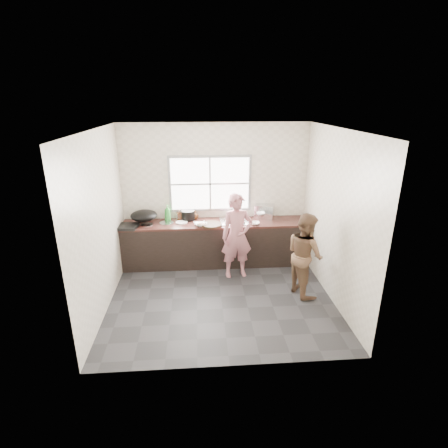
{
  "coord_description": "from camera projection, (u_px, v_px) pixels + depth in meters",
  "views": [
    {
      "loc": [
        -0.33,
        -5.04,
        3.11
      ],
      "look_at": [
        0.1,
        0.65,
        1.05
      ],
      "focal_mm": 28.0,
      "sensor_mm": 36.0,
      "label": 1
    }
  ],
  "objects": [
    {
      "name": "person_side",
      "position": [
        305.0,
        254.0,
        5.71
      ],
      "size": [
        0.7,
        0.81,
        1.4
      ],
      "primitive_type": "imported",
      "rotation": [
        0.0,
        0.0,
        1.86
      ],
      "color": "brown",
      "rests_on": "floor"
    },
    {
      "name": "woman",
      "position": [
        237.0,
        239.0,
        6.27
      ],
      "size": [
        0.57,
        0.42,
        1.46
      ],
      "primitive_type": "imported",
      "rotation": [
        0.0,
        0.0,
        0.13
      ],
      "color": "#C57680",
      "rests_on": "floor"
    },
    {
      "name": "plate_food",
      "position": [
        182.0,
        222.0,
        6.69
      ],
      "size": [
        0.25,
        0.25,
        0.02
      ],
      "primitive_type": "cylinder",
      "rotation": [
        0.0,
        0.0,
        0.13
      ],
      "color": "white",
      "rests_on": "countertop"
    },
    {
      "name": "pot_lid_left",
      "position": [
        147.0,
        225.0,
        6.57
      ],
      "size": [
        0.3,
        0.3,
        0.01
      ],
      "primitive_type": "cylinder",
      "rotation": [
        0.0,
        0.0,
        0.42
      ],
      "color": "#B6B9BD",
      "rests_on": "countertop"
    },
    {
      "name": "bottle_brown_tall",
      "position": [
        180.0,
        215.0,
        6.82
      ],
      "size": [
        0.11,
        0.11,
        0.19
      ],
      "primitive_type": "imported",
      "rotation": [
        0.0,
        0.0,
        0.24
      ],
      "color": "#401F10",
      "rests_on": "countertop"
    },
    {
      "name": "bowl_held",
      "position": [
        255.0,
        223.0,
        6.58
      ],
      "size": [
        0.26,
        0.26,
        0.07
      ],
      "primitive_type": "imported",
      "rotation": [
        0.0,
        0.0,
        0.27
      ],
      "color": "white",
      "rests_on": "countertop"
    },
    {
      "name": "cabinet",
      "position": [
        216.0,
        244.0,
        6.87
      ],
      "size": [
        3.6,
        0.62,
        0.82
      ],
      "primitive_type": "cube",
      "color": "black",
      "rests_on": "floor"
    },
    {
      "name": "glass_jar",
      "position": [
        178.0,
        217.0,
        6.87
      ],
      "size": [
        0.08,
        0.08,
        0.1
      ],
      "primitive_type": "cylinder",
      "rotation": [
        0.0,
        0.0,
        0.16
      ],
      "color": "#B8BEBE",
      "rests_on": "countertop"
    },
    {
      "name": "cutting_board",
      "position": [
        211.0,
        225.0,
        6.53
      ],
      "size": [
        0.41,
        0.41,
        0.04
      ],
      "primitive_type": "cylinder",
      "rotation": [
        0.0,
        0.0,
        -0.03
      ],
      "color": "black",
      "rests_on": "countertop"
    },
    {
      "name": "window_glazing",
      "position": [
        210.0,
        184.0,
        6.74
      ],
      "size": [
        1.5,
        0.01,
        1.0
      ],
      "primitive_type": "cube",
      "color": "white",
      "rests_on": "window_frame"
    },
    {
      "name": "bowl_mince",
      "position": [
        201.0,
        225.0,
        6.51
      ],
      "size": [
        0.26,
        0.26,
        0.05
      ],
      "primitive_type": "imported",
      "rotation": [
        0.0,
        0.0,
        -0.26
      ],
      "color": "silver",
      "rests_on": "countertop"
    },
    {
      "name": "sink",
      "position": [
        234.0,
        221.0,
        6.75
      ],
      "size": [
        0.55,
        0.45,
        0.02
      ],
      "primitive_type": "cube",
      "color": "silver",
      "rests_on": "countertop"
    },
    {
      "name": "ceiling",
      "position": [
        220.0,
        129.0,
        4.89
      ],
      "size": [
        3.6,
        3.2,
        0.01
      ],
      "primitive_type": "cube",
      "color": "silver",
      "rests_on": "wall_back"
    },
    {
      "name": "pot_lid_right",
      "position": [
        167.0,
        223.0,
        6.67
      ],
      "size": [
        0.35,
        0.35,
        0.01
      ],
      "primitive_type": "cylinder",
      "rotation": [
        0.0,
        0.0,
        -0.39
      ],
      "color": "#B9BDC1",
      "rests_on": "countertop"
    },
    {
      "name": "black_pot",
      "position": [
        188.0,
        215.0,
        6.83
      ],
      "size": [
        0.31,
        0.31,
        0.19
      ],
      "primitive_type": "cylinder",
      "rotation": [
        0.0,
        0.0,
        0.19
      ],
      "color": "black",
      "rests_on": "countertop"
    },
    {
      "name": "wall_back",
      "position": [
        215.0,
        193.0,
        6.85
      ],
      "size": [
        3.6,
        0.01,
        2.7
      ],
      "primitive_type": "cube",
      "color": "silver",
      "rests_on": "ground"
    },
    {
      "name": "bottle_green",
      "position": [
        168.0,
        213.0,
        6.76
      ],
      "size": [
        0.13,
        0.13,
        0.32
      ],
      "primitive_type": "imported",
      "rotation": [
        0.0,
        0.0,
        -0.05
      ],
      "color": "green",
      "rests_on": "countertop"
    },
    {
      "name": "faucet",
      "position": [
        233.0,
        211.0,
        6.88
      ],
      "size": [
        0.02,
        0.02,
        0.3
      ],
      "primitive_type": "cylinder",
      "color": "silver",
      "rests_on": "countertop"
    },
    {
      "name": "cleaver",
      "position": [
        199.0,
        222.0,
        6.58
      ],
      "size": [
        0.22,
        0.14,
        0.01
      ],
      "primitive_type": "cube",
      "rotation": [
        0.0,
        0.0,
        0.21
      ],
      "color": "#B0B3B7",
      "rests_on": "cutting_board"
    },
    {
      "name": "countertop",
      "position": [
        216.0,
        223.0,
        6.73
      ],
      "size": [
        3.6,
        0.64,
        0.04
      ],
      "primitive_type": "cube",
      "color": "#3B1D18",
      "rests_on": "cabinet"
    },
    {
      "name": "dish_rack",
      "position": [
        264.0,
        211.0,
        6.91
      ],
      "size": [
        0.43,
        0.36,
        0.27
      ],
      "primitive_type": "cube",
      "rotation": [
        0.0,
        0.0,
        -0.35
      ],
      "color": "silver",
      "rests_on": "countertop"
    },
    {
      "name": "floor",
      "position": [
        221.0,
        297.0,
        5.81
      ],
      "size": [
        3.6,
        3.2,
        0.01
      ],
      "primitive_type": "cube",
      "color": "#2B2B2D",
      "rests_on": "ground"
    },
    {
      "name": "bowl_crabs",
      "position": [
        239.0,
        221.0,
        6.71
      ],
      "size": [
        0.23,
        0.23,
        0.07
      ],
      "primitive_type": "imported",
      "rotation": [
        0.0,
        0.0,
        0.09
      ],
      "color": "white",
      "rests_on": "countertop"
    },
    {
      "name": "burner",
      "position": [
        127.0,
        227.0,
        6.41
      ],
      "size": [
        0.4,
        0.4,
        0.05
      ],
      "primitive_type": "cube",
      "rotation": [
        0.0,
        0.0,
        -0.14
      ],
      "color": "black",
      "rests_on": "countertop"
    },
    {
      "name": "wall_left",
      "position": [
        100.0,
        223.0,
        5.22
      ],
      "size": [
        0.01,
        3.2,
        2.7
      ],
      "primitive_type": "cube",
      "color": "silver",
      "rests_on": "ground"
    },
    {
      "name": "wok",
      "position": [
        144.0,
        216.0,
        6.61
      ],
      "size": [
        0.62,
        0.62,
        0.19
      ],
      "primitive_type": "ellipsoid",
      "rotation": [
        0.0,
        0.0,
        -0.28
      ],
      "color": "black",
      "rests_on": "burner"
    },
    {
      "name": "wall_front",
      "position": [
        230.0,
        268.0,
        3.84
      ],
      "size": [
        3.6,
        0.01,
        2.7
      ],
      "primitive_type": "cube",
      "color": "silver",
      "rests_on": "ground"
    },
    {
      "name": "bottle_brown_short",
      "position": [
        195.0,
        215.0,
        6.88
      ],
      "size": [
        0.16,
        0.16,
        0.16
      ],
      "primitive_type": "imported",
      "rotation": [
        0.0,
        0.0,
        -0.42
      ],
      "color": "#492712",
      "rests_on": "countertop"
    },
    {
      "name": "wall_right",
      "position": [
        335.0,
        217.0,
        5.47
      ],
      "size": [
        0.01,
        3.2,
        2.7
      ],
      "primitive_type": "cube",
      "color": "silver",
      "rests_on": "ground"
    },
    {
      "name": "window_frame",
      "position": [
        210.0,
        184.0,
        6.76
      ],
      "size": [
        1.6,
        0.05,
        1.1
      ],
      "primitive_type": "cube",
      "color": "#9EA0A5",
      "rests_on": "wall_back"
    }
  ]
}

